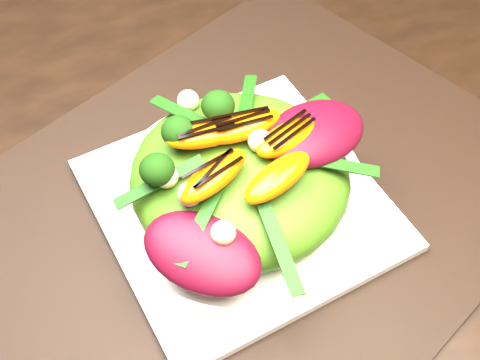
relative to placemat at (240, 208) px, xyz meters
name	(u,v)px	position (x,y,z in m)	size (l,w,h in m)	color
placemat	(240,208)	(0.00, 0.00, 0.00)	(0.56, 0.42, 0.00)	black
plate_base	(240,204)	(0.00, 0.00, 0.01)	(0.24, 0.24, 0.01)	white
salad_bowl	(240,196)	(0.00, 0.00, 0.02)	(0.23, 0.23, 0.02)	white
lettuce_mound	(240,176)	(0.00, 0.00, 0.05)	(0.19, 0.19, 0.07)	#457315
radicchio_leaf	(315,133)	(0.07, -0.01, 0.08)	(0.10, 0.06, 0.02)	#430715
orange_segment	(225,138)	(-0.01, 0.01, 0.09)	(0.07, 0.03, 0.02)	#FB5804
broccoli_floret	(164,143)	(-0.06, 0.02, 0.10)	(0.04, 0.04, 0.04)	black
macadamia_nut	(304,163)	(0.04, -0.03, 0.09)	(0.02, 0.02, 0.02)	beige
balsamic_drizzle	(224,130)	(-0.01, 0.01, 0.10)	(0.04, 0.00, 0.00)	black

